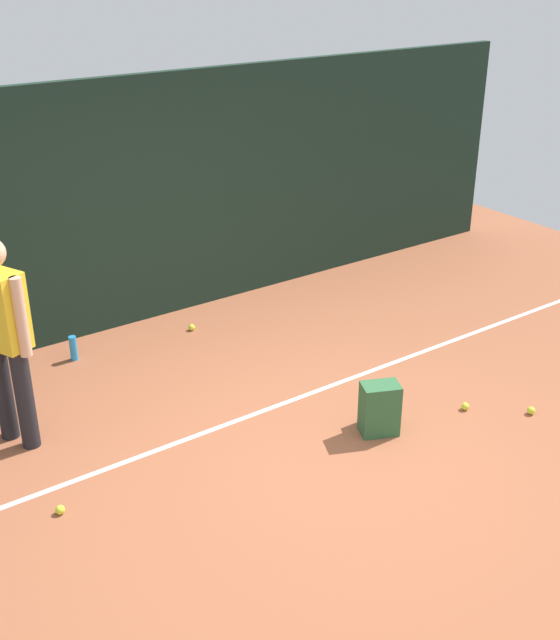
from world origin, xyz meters
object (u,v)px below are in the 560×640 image
object	(u,v)px
tennis_ball_by_fence	(192,327)
tennis_ball_far_left	(60,510)
backpack	(379,409)
tennis_ball_near_player	(531,411)
tennis_ball_mid_court	(465,406)
tennis_player	(3,332)
water_bottle	(73,348)

from	to	relation	value
tennis_ball_by_fence	tennis_ball_far_left	xyz separation A→B (m)	(-2.17, -2.00, 0.00)
backpack	tennis_ball_near_player	size ratio (longest dim) A/B	6.67
backpack	tennis_ball_mid_court	distance (m)	0.86
backpack	tennis_ball_near_player	distance (m)	1.35
backpack	tennis_ball_far_left	xyz separation A→B (m)	(-2.49, 0.49, -0.18)
tennis_ball_near_player	tennis_ball_by_fence	bearing A→B (deg)	116.91
tennis_ball_far_left	tennis_player	bearing A→B (deg)	85.69
tennis_ball_far_left	tennis_ball_near_player	bearing A→B (deg)	-15.60
tennis_player	tennis_ball_mid_court	world-z (taller)	tennis_player
tennis_ball_by_fence	water_bottle	world-z (taller)	water_bottle
tennis_player	water_bottle	bearing A→B (deg)	117.14
tennis_ball_mid_court	tennis_ball_far_left	bearing A→B (deg)	168.55
tennis_player	backpack	world-z (taller)	tennis_player
tennis_player	tennis_ball_mid_court	distance (m)	3.78
tennis_ball_mid_court	water_bottle	xyz separation A→B (m)	(-2.36, 2.77, 0.09)
tennis_ball_mid_court	water_bottle	size ratio (longest dim) A/B	0.27
tennis_player	water_bottle	distance (m)	1.61
tennis_ball_near_player	tennis_ball_far_left	world-z (taller)	same
backpack	tennis_ball_far_left	distance (m)	2.54
tennis_ball_near_player	tennis_ball_far_left	distance (m)	3.86
tennis_ball_near_player	backpack	bearing A→B (deg)	155.83
tennis_ball_near_player	tennis_ball_by_fence	world-z (taller)	same
water_bottle	tennis_player	bearing A→B (deg)	-129.60
tennis_ball_by_fence	tennis_player	bearing A→B (deg)	-155.35
tennis_player	tennis_ball_far_left	size ratio (longest dim) A/B	25.76
tennis_ball_far_left	tennis_ball_mid_court	bearing A→B (deg)	-11.45
tennis_ball_by_fence	water_bottle	size ratio (longest dim) A/B	0.27
backpack	tennis_ball_far_left	bearing A→B (deg)	12.41
tennis_ball_near_player	tennis_ball_far_left	xyz separation A→B (m)	(-3.72, 1.04, 0.00)
backpack	tennis_ball_near_player	xyz separation A→B (m)	(1.23, -0.55, -0.18)
backpack	tennis_ball_far_left	size ratio (longest dim) A/B	6.67
tennis_player	tennis_ball_by_fence	xyz separation A→B (m)	(2.09, 0.96, -0.93)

